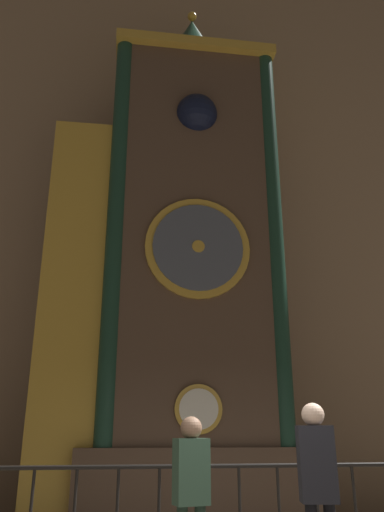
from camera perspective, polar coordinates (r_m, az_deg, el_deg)
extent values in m
cube|color=#997A5B|center=(11.86, -0.44, 11.61)|extent=(24.00, 0.30, 15.13)
cube|color=brown|center=(8.71, 0.00, -24.95)|extent=(3.66, 1.61, 1.23)
cube|color=brown|center=(9.36, 0.00, 2.90)|extent=(2.93, 1.40, 7.56)
cube|color=gold|center=(11.20, 0.08, 20.81)|extent=(3.16, 1.54, 0.20)
cylinder|color=gold|center=(7.95, 0.75, -17.08)|extent=(0.74, 0.05, 0.74)
cylinder|color=silver|center=(7.92, 0.78, -17.07)|extent=(0.60, 0.03, 0.60)
cylinder|color=gold|center=(8.47, 0.67, 0.96)|extent=(1.80, 0.07, 1.80)
cylinder|color=#4C515B|center=(8.43, 0.71, 1.06)|extent=(1.55, 0.04, 1.55)
cylinder|color=gold|center=(8.41, 0.73, 1.11)|extent=(0.22, 0.03, 0.22)
cube|color=#30241B|center=(10.18, 0.17, 14.45)|extent=(0.99, 0.42, 0.99)
sphere|color=black|center=(9.84, 0.52, 15.80)|extent=(0.79, 0.79, 0.79)
cylinder|color=#193828|center=(8.74, -8.63, 4.82)|extent=(0.32, 0.32, 7.56)
cylinder|color=#193828|center=(9.11, 9.31, 3.84)|extent=(0.32, 0.32, 7.56)
cylinder|color=gold|center=(11.44, 0.00, 21.43)|extent=(0.93, 0.93, 0.30)
cone|color=#1C3D2C|center=(11.86, 0.00, 23.69)|extent=(0.88, 0.88, 0.93)
sphere|color=gold|center=(12.26, 0.00, 25.69)|extent=(0.20, 0.20, 0.20)
cube|color=#4C3828|center=(8.89, -13.20, -6.29)|extent=(1.03, 1.19, 6.80)
cube|color=gold|center=(8.30, -13.54, -5.36)|extent=(1.08, 0.06, 6.80)
cylinder|color=black|center=(6.33, 0.87, -22.89)|extent=(4.68, 0.05, 0.05)
cube|color=#385642|center=(5.52, -0.09, -23.36)|extent=(0.38, 0.29, 0.63)
sphere|color=#8C664C|center=(5.51, -0.09, -19.04)|extent=(0.23, 0.23, 0.23)
cube|color=black|center=(5.33, 14.05, -22.00)|extent=(0.37, 0.28, 0.69)
sphere|color=beige|center=(5.33, 13.65, -17.20)|extent=(0.23, 0.23, 0.23)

